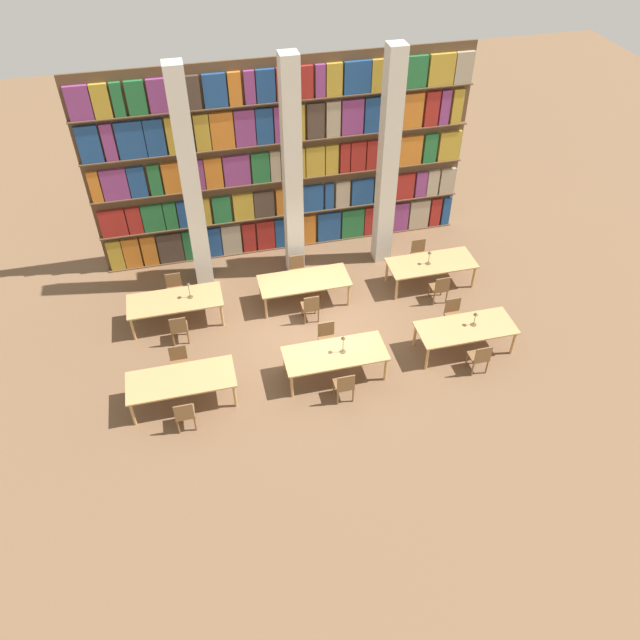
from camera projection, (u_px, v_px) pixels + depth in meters
name	position (u px, v px, depth m)	size (l,w,h in m)	color
ground_plane	(319.00, 336.00, 15.68)	(40.00, 40.00, 0.00)	brown
bookshelf_bank	(283.00, 164.00, 16.85)	(10.33, 0.35, 5.50)	brown
pillar_left	(191.00, 187.00, 15.28)	(0.46, 0.46, 6.00)	beige
pillar_center	(292.00, 175.00, 15.73)	(0.46, 0.46, 6.00)	beige
pillar_right	(388.00, 163.00, 16.17)	(0.46, 0.46, 6.00)	beige
reading_table_0	(181.00, 381.00, 13.64)	(2.36, 0.99, 0.72)	tan
chair_0	(185.00, 414.00, 13.20)	(0.42, 0.40, 0.87)	brown
chair_1	(179.00, 362.00, 14.33)	(0.42, 0.40, 0.87)	brown
reading_table_1	(335.00, 355.00, 14.24)	(2.36, 0.99, 0.72)	tan
chair_2	(344.00, 385.00, 13.80)	(0.42, 0.40, 0.87)	brown
chair_3	(327.00, 338.00, 14.93)	(0.42, 0.40, 0.87)	brown
desk_lamp_0	(343.00, 341.00, 14.01)	(0.14, 0.14, 0.48)	brown
reading_table_2	(466.00, 329.00, 14.89)	(2.36, 0.99, 0.72)	tan
chair_4	(480.00, 357.00, 14.46)	(0.42, 0.40, 0.87)	brown
chair_5	(453.00, 314.00, 15.59)	(0.42, 0.40, 0.87)	brown
desk_lamp_1	(475.00, 317.00, 14.74)	(0.14, 0.14, 0.39)	brown
reading_table_3	(175.00, 302.00, 15.64)	(2.36, 0.99, 0.72)	tan
chair_6	(179.00, 328.00, 15.21)	(0.42, 0.40, 0.87)	brown
chair_7	(175.00, 289.00, 16.34)	(0.42, 0.40, 0.87)	brown
desk_lamp_2	(189.00, 288.00, 15.47)	(0.14, 0.14, 0.46)	brown
reading_table_4	(304.00, 282.00, 16.24)	(2.36, 0.99, 0.72)	tan
chair_8	(311.00, 306.00, 15.80)	(0.42, 0.40, 0.87)	brown
chair_9	(298.00, 270.00, 16.93)	(0.42, 0.40, 0.87)	brown
reading_table_5	(431.00, 264.00, 16.81)	(2.36, 0.99, 0.72)	tan
chair_10	(440.00, 288.00, 16.37)	(0.42, 0.40, 0.87)	brown
chair_11	(419.00, 254.00, 17.49)	(0.42, 0.40, 0.87)	brown
desk_lamp_3	(429.00, 255.00, 16.55)	(0.14, 0.14, 0.41)	brown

